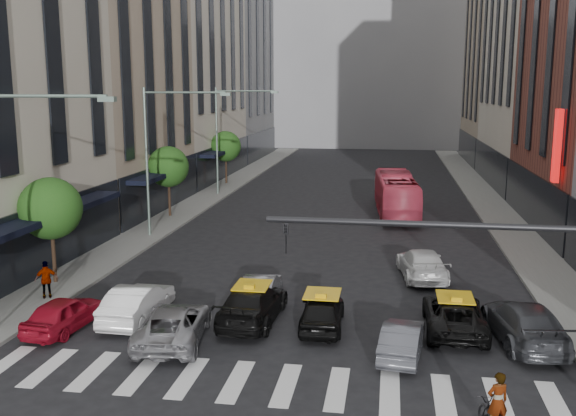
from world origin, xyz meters
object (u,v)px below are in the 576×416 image
at_px(taxi_left, 252,304).
at_px(streetlamp_mid, 161,142).
at_px(streetlamp_near, 5,179).
at_px(car_white_front, 137,302).
at_px(car_red, 64,313).
at_px(taxi_center, 322,311).
at_px(bus, 396,194).
at_px(streetlamp_far, 228,126).
at_px(pedestrian_far, 46,280).

bearing_deg(taxi_left, streetlamp_mid, -55.34).
xyz_separation_m(streetlamp_near, car_white_front, (3.88, 2.17, -5.17)).
distance_m(car_red, car_white_front, 2.77).
height_order(car_white_front, taxi_center, car_white_front).
relative_size(car_white_front, bus, 0.41).
bearing_deg(taxi_left, streetlamp_far, -71.71).
distance_m(streetlamp_far, car_red, 31.76).
distance_m(car_red, taxi_center, 9.87).
xyz_separation_m(car_red, taxi_center, (9.71, 1.75, 0.02)).
bearing_deg(streetlamp_mid, bus, 34.15).
bearing_deg(pedestrian_far, car_white_front, 131.37).
xyz_separation_m(streetlamp_mid, taxi_center, (11.24, -13.53, -5.22)).
xyz_separation_m(taxi_center, pedestrian_far, (-12.12, 1.28, 0.29)).
bearing_deg(streetlamp_near, streetlamp_mid, 90.00).
height_order(bus, pedestrian_far, bus).
height_order(streetlamp_mid, taxi_center, streetlamp_mid).
xyz_separation_m(car_white_front, pedestrian_far, (-4.77, 1.58, 0.24)).
xyz_separation_m(streetlamp_mid, car_white_front, (3.88, -13.83, -5.17)).
bearing_deg(pedestrian_far, taxi_left, 143.52).
bearing_deg(streetlamp_far, streetlamp_mid, -90.00).
bearing_deg(taxi_left, car_white_front, 9.32).
height_order(streetlamp_near, bus, streetlamp_near).
height_order(streetlamp_near, streetlamp_far, same).
bearing_deg(bus, taxi_left, 71.72).
relative_size(streetlamp_near, streetlamp_far, 1.00).
height_order(streetlamp_far, car_white_front, streetlamp_far).
distance_m(car_white_front, taxi_left, 4.59).
distance_m(streetlamp_near, taxi_center, 12.63).
distance_m(taxi_left, bus, 23.58).
xyz_separation_m(streetlamp_far, pedestrian_far, (-0.89, -28.25, -4.93)).
distance_m(car_white_front, bus, 25.59).
bearing_deg(streetlamp_near, bus, 61.07).
bearing_deg(taxi_left, pedestrian_far, -3.99).
relative_size(streetlamp_far, car_red, 2.32).
relative_size(bus, pedestrian_far, 6.58).
relative_size(streetlamp_far, taxi_left, 1.77).
xyz_separation_m(streetlamp_far, taxi_left, (8.44, -29.27, -5.16)).
distance_m(car_red, bus, 27.91).
height_order(streetlamp_far, taxi_center, streetlamp_far).
distance_m(car_red, pedestrian_far, 3.89).
height_order(streetlamp_near, car_white_front, streetlamp_near).
bearing_deg(streetlamp_mid, streetlamp_far, 90.00).
xyz_separation_m(streetlamp_near, streetlamp_mid, (0.00, 16.00, 0.00)).
bearing_deg(bus, taxi_center, 78.57).
bearing_deg(taxi_center, pedestrian_far, -7.69).
xyz_separation_m(car_red, bus, (12.62, 24.88, 0.85)).
distance_m(streetlamp_near, car_red, 5.51).
relative_size(taxi_left, taxi_center, 1.28).
bearing_deg(pedestrian_far, taxi_center, 143.68).
xyz_separation_m(car_red, car_white_front, (2.35, 1.45, 0.07)).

